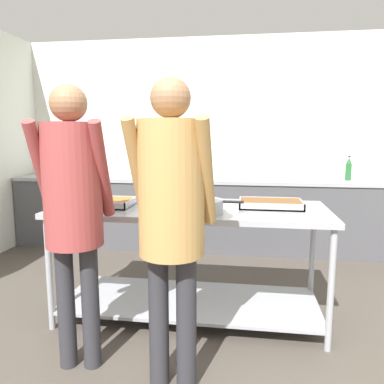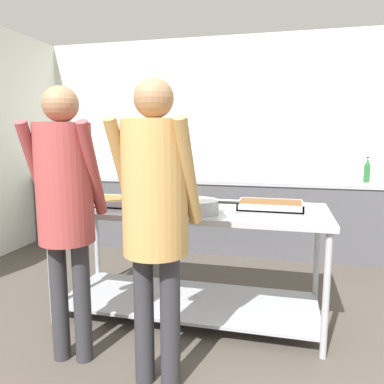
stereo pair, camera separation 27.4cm
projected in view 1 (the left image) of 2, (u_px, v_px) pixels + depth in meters
name	position (u px, v px, depth m)	size (l,w,h in m)	color
wall_rear	(214.00, 142.00, 4.93)	(5.11, 0.06, 2.65)	silver
back_counter	(211.00, 213.00, 4.70)	(4.95, 0.65, 0.89)	#4C4C51
serving_counter	(190.00, 243.00, 2.89)	(2.06, 0.81, 0.88)	#9EA0A8
serving_tray_roast	(107.00, 203.00, 2.89)	(0.40, 0.32, 0.05)	#9EA0A8
plate_stack	(160.00, 198.00, 3.03)	(0.27, 0.27, 0.07)	white
sauce_pan	(202.00, 206.00, 2.62)	(0.43, 0.29, 0.10)	#9EA0A8
serving_tray_vegetables	(271.00, 204.00, 2.83)	(0.47, 0.30, 0.05)	#9EA0A8
guest_serving_left	(73.00, 198.00, 2.17)	(0.46, 0.37, 1.70)	#2D2D33
guest_serving_right	(171.00, 203.00, 1.99)	(0.46, 0.35, 1.71)	#2D2D33
water_bottle	(349.00, 169.00, 4.41)	(0.07, 0.07, 0.29)	#23602D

